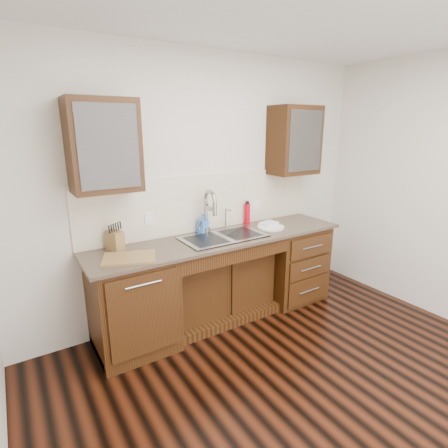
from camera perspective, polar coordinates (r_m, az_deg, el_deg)
ground at (r=3.04m, az=16.11°, el=-26.98°), size 4.00×3.50×0.10m
wall_back at (r=3.71m, az=-3.33°, el=5.87°), size 4.00×0.10×2.70m
base_cabinet_left at (r=3.33m, az=-14.66°, el=-12.41°), size 0.70×0.62×0.88m
base_cabinet_center at (r=3.79m, az=-1.07°, el=-9.79°), size 1.20×0.44×0.70m
base_cabinet_right at (r=4.23m, az=10.70°, el=-5.99°), size 0.70×0.62×0.88m
countertop at (r=3.51m, az=-0.22°, el=-2.35°), size 2.70×0.65×0.03m
backsplash at (r=3.69m, az=-2.83°, el=3.52°), size 2.70×0.02×0.59m
sink at (r=3.52m, az=-0.09°, el=-3.50°), size 0.84×0.46×0.19m
faucet at (r=3.59m, az=-3.00°, el=1.63°), size 0.04×0.04×0.40m
filter_tap at (r=3.74m, az=0.27°, el=0.97°), size 0.02×0.02×0.24m
upper_cabinet_left at (r=3.07m, az=-19.11°, el=11.95°), size 0.55×0.34×0.75m
upper_cabinet_right at (r=4.11m, az=11.38°, el=13.21°), size 0.55×0.34×0.75m
outlet_left at (r=3.43m, az=-12.18°, el=0.79°), size 0.08×0.01×0.12m
outlet_right at (r=4.05m, az=5.30°, el=3.34°), size 0.08×0.01×0.12m
soap_bottle at (r=3.62m, az=-3.49°, el=0.12°), size 0.12×0.12×0.20m
water_bottle at (r=3.93m, az=3.80°, el=1.64°), size 0.07×0.07×0.24m
plate at (r=3.84m, az=7.65°, el=-0.51°), size 0.37×0.37×0.02m
dish_towel at (r=3.90m, az=7.30°, el=0.07°), size 0.22×0.18×0.03m
knife_block at (r=3.26m, az=-17.39°, el=-2.58°), size 0.15×0.18×0.18m
cutting_board at (r=3.03m, az=-15.19°, el=-5.36°), size 0.51×0.43×0.02m
cup_left_a at (r=3.05m, az=-21.21°, el=10.82°), size 0.16×0.16×0.10m
cup_left_b at (r=3.09m, az=-17.32°, el=11.17°), size 0.12×0.12×0.10m
cup_right_a at (r=4.02m, az=9.93°, el=12.48°), size 0.15×0.15×0.09m
cup_right_b at (r=4.18m, az=12.35°, el=12.51°), size 0.11×0.11×0.10m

